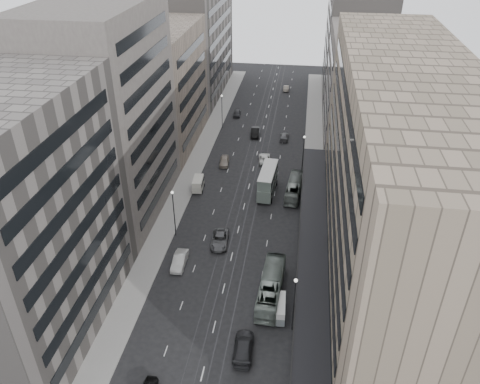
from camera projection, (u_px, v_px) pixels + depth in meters
The scene contains 28 objects.
ground at pixel (222, 294), 63.84m from camera, with size 220.00×220.00×0.00m, color black.
sidewalk_right at pixel (313, 169), 94.03m from camera, with size 4.00×125.00×0.15m, color gray.
sidewalk_left at pixel (197, 161), 96.93m from camera, with size 4.00×125.00×0.15m, color gray.
department_store at pixel (395, 181), 60.21m from camera, with size 19.20×60.00×30.00m.
building_right_mid at pixel (364, 90), 98.91m from camera, with size 15.00×28.00×24.00m, color #544D49.
building_right_far at pixel (356, 45), 123.21m from camera, with size 15.00×32.00×28.00m, color slate.
building_left_a at pixel (17, 225), 51.86m from camera, with size 15.00×28.00×30.00m, color slate.
building_left_b at pixel (107, 116), 73.63m from camera, with size 15.00×26.00×34.00m, color #544D49.
building_left_c at pixel (159, 88), 98.78m from camera, with size 15.00×28.00×25.00m, color gray.
building_left_d at pixel (194, 42), 125.87m from camera, with size 15.00×38.00×28.00m, color slate.
lamp_right_near at pixel (294, 299), 55.73m from camera, with size 0.44×0.44×8.32m.
lamp_right_far at pixel (303, 151), 89.52m from camera, with size 0.44×0.44×8.32m.
lamp_left_near at pixel (174, 208), 72.44m from camera, with size 0.44×0.44×8.32m.
lamp_left_far at pixel (222, 108), 108.76m from camera, with size 0.44×0.44×8.32m.
bus_near at pixel (271, 287), 62.67m from camera, with size 2.73×11.67×3.25m, color gray.
bus_far at pixel (294, 188), 85.15m from camera, with size 2.36×10.10×2.81m, color gray.
double_decker at pixel (268, 181), 84.89m from camera, with size 3.25×9.10×4.90m.
vw_microbus at pixel (278, 308), 59.75m from camera, with size 2.15×4.44×2.36m.
panel_van at pixel (198, 184), 86.54m from camera, with size 2.15×4.00×2.44m.
sedan_1 at pixel (180, 260), 68.53m from camera, with size 1.74×5.00×1.65m, color beige.
sedan_2 at pixel (220, 240), 72.91m from camera, with size 2.56×5.54×1.54m, color #565759.
sedan_3 at pixel (244, 347), 55.03m from camera, with size 2.37×5.82×1.69m, color #242426.
sedan_4 at pixel (224, 161), 95.42m from camera, with size 1.85×4.60×1.57m, color gray.
sedan_5 at pixel (255, 132), 107.54m from camera, with size 1.80×5.15×1.70m, color black.
sedan_6 at pixel (265, 158), 96.66m from camera, with size 2.33×5.04×1.40m, color white.
sedan_7 at pixel (284, 137), 105.87m from camera, with size 1.89×4.64×1.35m, color #565658.
sedan_8 at pixel (237, 113), 117.77m from camera, with size 1.65×4.11×1.40m, color #2A2A2C.
sedan_9 at pixel (286, 88), 134.10m from camera, with size 1.51×4.32×1.42m, color gray.
Camera 1 is at (9.07, -46.42, 45.14)m, focal length 35.00 mm.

